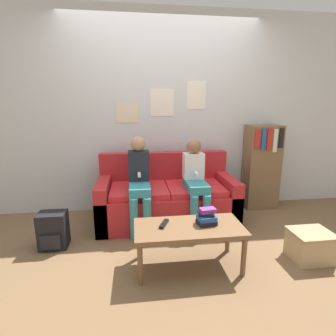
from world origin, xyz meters
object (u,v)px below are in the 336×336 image
at_px(coffee_table, 189,231).
at_px(backpack, 53,230).
at_px(tv_remote, 164,224).
at_px(couch, 167,199).
at_px(bookshelf, 261,167).
at_px(storage_box, 310,245).
at_px(person_left, 139,179).
at_px(person_right, 195,179).

distance_m(coffee_table, backpack, 1.40).
xyz_separation_m(coffee_table, tv_remote, (-0.21, 0.05, 0.06)).
relative_size(couch, bookshelf, 1.43).
bearing_deg(storage_box, person_left, 151.08).
bearing_deg(bookshelf, backpack, -163.10).
bearing_deg(person_right, backpack, -168.56).
bearing_deg(bookshelf, tv_remote, -140.58).
distance_m(couch, bookshelf, 1.43).
bearing_deg(person_right, couch, 148.89).
bearing_deg(storage_box, tv_remote, 176.19).
distance_m(storage_box, backpack, 2.50).
relative_size(bookshelf, storage_box, 3.14).
xyz_separation_m(coffee_table, backpack, (-1.29, 0.50, -0.16)).
bearing_deg(tv_remote, couch, 104.95).
bearing_deg(tv_remote, person_left, 127.53).
distance_m(tv_remote, storage_box, 1.39).
relative_size(tv_remote, storage_box, 0.47).
distance_m(couch, tv_remote, 0.97).
relative_size(couch, storage_box, 4.50).
height_order(tv_remote, storage_box, tv_remote).
xyz_separation_m(bookshelf, backpack, (-2.58, -0.79, -0.40)).
height_order(couch, coffee_table, couch).
relative_size(coffee_table, person_right, 0.92).
height_order(couch, tv_remote, couch).
relative_size(coffee_table, backpack, 2.56).
xyz_separation_m(coffee_table, person_right, (0.25, 0.82, 0.24)).
xyz_separation_m(storage_box, backpack, (-2.44, 0.54, 0.04)).
xyz_separation_m(tv_remote, bookshelf, (1.51, 1.24, 0.18)).
bearing_deg(storage_box, coffee_table, 178.04).
bearing_deg(couch, backpack, -157.66).
bearing_deg(storage_box, bookshelf, 83.84).
xyz_separation_m(tv_remote, backpack, (-1.08, 0.45, -0.22)).
relative_size(storage_box, backpack, 0.99).
relative_size(person_right, storage_box, 2.81).
distance_m(couch, coffee_table, 1.01).
distance_m(couch, storage_box, 1.61).
bearing_deg(coffee_table, backpack, 158.65).
bearing_deg(storage_box, couch, 139.43).
relative_size(person_left, person_right, 1.04).
height_order(couch, backpack, couch).
height_order(bookshelf, storage_box, bookshelf).
height_order(couch, storage_box, couch).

